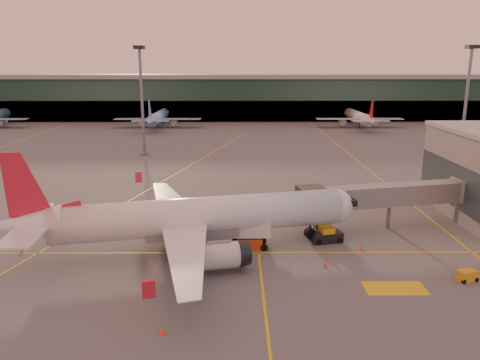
{
  "coord_description": "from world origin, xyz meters",
  "views": [
    {
      "loc": [
        2.52,
        -45.88,
        21.35
      ],
      "look_at": [
        2.93,
        20.18,
        5.0
      ],
      "focal_mm": 35.0,
      "sensor_mm": 36.0,
      "label": 1
    }
  ],
  "objects_px": {
    "main_airplane": "(189,218)",
    "catering_truck": "(248,229)",
    "pushback_tug": "(326,236)",
    "gpu_cart": "(467,276)"
  },
  "relations": [
    {
      "from": "gpu_cart",
      "to": "catering_truck",
      "type": "bearing_deg",
      "value": 141.1
    },
    {
      "from": "catering_truck",
      "to": "gpu_cart",
      "type": "distance_m",
      "value": 23.88
    },
    {
      "from": "pushback_tug",
      "to": "gpu_cart",
      "type": "bearing_deg",
      "value": -54.33
    },
    {
      "from": "main_airplane",
      "to": "catering_truck",
      "type": "xyz_separation_m",
      "value": [
        6.81,
        1.1,
        -1.7
      ]
    },
    {
      "from": "gpu_cart",
      "to": "pushback_tug",
      "type": "bearing_deg",
      "value": 121.69
    },
    {
      "from": "main_airplane",
      "to": "pushback_tug",
      "type": "height_order",
      "value": "main_airplane"
    },
    {
      "from": "main_airplane",
      "to": "pushback_tug",
      "type": "distance_m",
      "value": 17.17
    },
    {
      "from": "pushback_tug",
      "to": "main_airplane",
      "type": "bearing_deg",
      "value": 177.61
    },
    {
      "from": "main_airplane",
      "to": "catering_truck",
      "type": "height_order",
      "value": "main_airplane"
    },
    {
      "from": "catering_truck",
      "to": "gpu_cart",
      "type": "relative_size",
      "value": 2.47
    }
  ]
}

